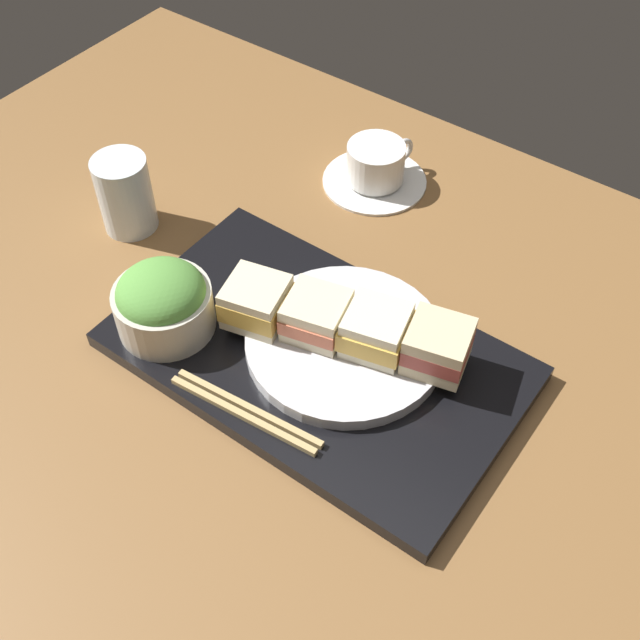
% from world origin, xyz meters
% --- Properties ---
extents(ground_plane, '(1.40, 1.00, 0.03)m').
position_xyz_m(ground_plane, '(0.00, 0.00, -0.01)').
color(ground_plane, brown).
extents(serving_tray, '(0.45, 0.27, 0.02)m').
position_xyz_m(serving_tray, '(0.01, 0.01, 0.01)').
color(serving_tray, black).
rests_on(serving_tray, ground_plane).
extents(sandwich_plate, '(0.22, 0.22, 0.02)m').
position_xyz_m(sandwich_plate, '(0.03, 0.03, 0.03)').
color(sandwich_plate, silver).
rests_on(sandwich_plate, serving_tray).
extents(sandwich_nearmost, '(0.08, 0.08, 0.05)m').
position_xyz_m(sandwich_nearmost, '(-0.07, 0.00, 0.06)').
color(sandwich_nearmost, beige).
rests_on(sandwich_nearmost, sandwich_plate).
extents(sandwich_inner_near, '(0.08, 0.08, 0.05)m').
position_xyz_m(sandwich_inner_near, '(-0.00, 0.02, 0.06)').
color(sandwich_inner_near, beige).
rests_on(sandwich_inner_near, sandwich_plate).
extents(sandwich_inner_far, '(0.08, 0.08, 0.05)m').
position_xyz_m(sandwich_inner_far, '(0.07, 0.04, 0.06)').
color(sandwich_inner_far, '#EFE5C1').
rests_on(sandwich_inner_far, sandwich_plate).
extents(sandwich_farmost, '(0.08, 0.08, 0.05)m').
position_xyz_m(sandwich_farmost, '(0.13, 0.06, 0.06)').
color(sandwich_farmost, beige).
rests_on(sandwich_farmost, sandwich_plate).
extents(salad_bowl, '(0.11, 0.11, 0.08)m').
position_xyz_m(salad_bowl, '(-0.15, -0.06, 0.06)').
color(salad_bowl, beige).
rests_on(salad_bowl, serving_tray).
extents(chopsticks_pair, '(0.18, 0.03, 0.01)m').
position_xyz_m(chopsticks_pair, '(0.00, -0.10, 0.02)').
color(chopsticks_pair, tan).
rests_on(chopsticks_pair, serving_tray).
extents(coffee_cup, '(0.15, 0.15, 0.06)m').
position_xyz_m(coffee_cup, '(-0.11, 0.32, 0.03)').
color(coffee_cup, white).
rests_on(coffee_cup, ground_plane).
extents(drinking_glass, '(0.07, 0.07, 0.10)m').
position_xyz_m(drinking_glass, '(-0.33, 0.05, 0.05)').
color(drinking_glass, silver).
rests_on(drinking_glass, ground_plane).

